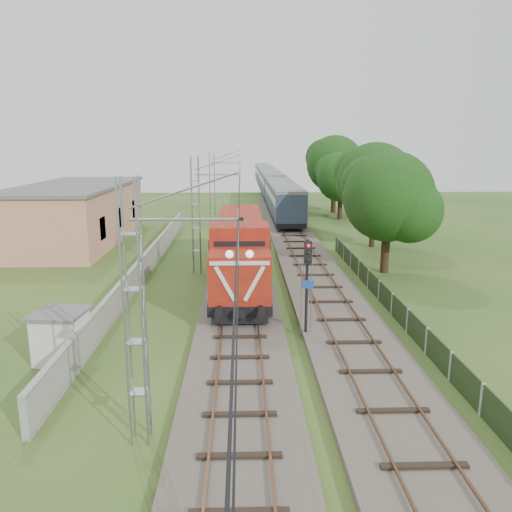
{
  "coord_description": "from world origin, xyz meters",
  "views": [
    {
      "loc": [
        0.09,
        -21.73,
        8.87
      ],
      "look_at": [
        0.97,
        7.6,
        2.2
      ],
      "focal_mm": 35.0,
      "sensor_mm": 36.0,
      "label": 1
    }
  ],
  "objects_px": {
    "coach_rake": "(271,182)",
    "signal_post": "(307,272)",
    "locomotive": "(240,248)",
    "relay_hut": "(61,336)"
  },
  "relations": [
    {
      "from": "signal_post",
      "to": "relay_hut",
      "type": "height_order",
      "value": "signal_post"
    },
    {
      "from": "locomotive",
      "to": "relay_hut",
      "type": "bearing_deg",
      "value": -122.49
    },
    {
      "from": "locomotive",
      "to": "relay_hut",
      "type": "distance_m",
      "value": 13.83
    },
    {
      "from": "locomotive",
      "to": "signal_post",
      "type": "distance_m",
      "value": 10.09
    },
    {
      "from": "signal_post",
      "to": "relay_hut",
      "type": "relative_size",
      "value": 2.04
    },
    {
      "from": "relay_hut",
      "to": "signal_post",
      "type": "bearing_deg",
      "value": 11.04
    },
    {
      "from": "relay_hut",
      "to": "locomotive",
      "type": "bearing_deg",
      "value": 57.51
    },
    {
      "from": "coach_rake",
      "to": "signal_post",
      "type": "height_order",
      "value": "signal_post"
    },
    {
      "from": "coach_rake",
      "to": "signal_post",
      "type": "relative_size",
      "value": 15.01
    },
    {
      "from": "signal_post",
      "to": "relay_hut",
      "type": "xyz_separation_m",
      "value": [
        -10.46,
        -2.04,
        -2.13
      ]
    }
  ]
}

